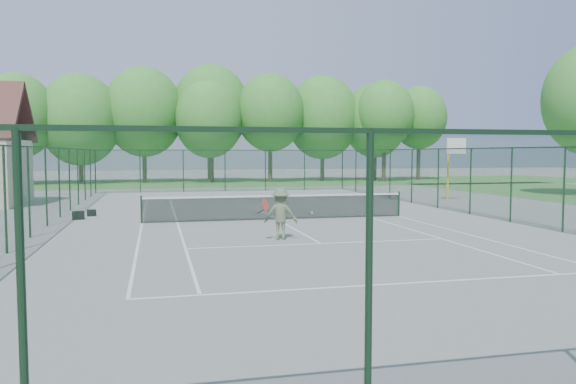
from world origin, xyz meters
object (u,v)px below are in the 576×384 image
sports_bag_a (78,215)px  tennis_player (281,214)px  tennis_net (277,206)px  basketball_goal (453,157)px

sports_bag_a → tennis_player: size_ratio=0.22×
tennis_net → sports_bag_a: size_ratio=24.67×
basketball_goal → tennis_player: basketball_goal is taller
sports_bag_a → tennis_player: bearing=-65.9°
basketball_goal → sports_bag_a: bearing=-165.9°
tennis_net → sports_bag_a: tennis_net is taller
sports_bag_a → tennis_net: bearing=-33.8°
basketball_goal → tennis_player: size_ratio=1.77×
tennis_net → sports_bag_a: (-8.12, 1.94, -0.40)m
sports_bag_a → tennis_player: 10.15m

